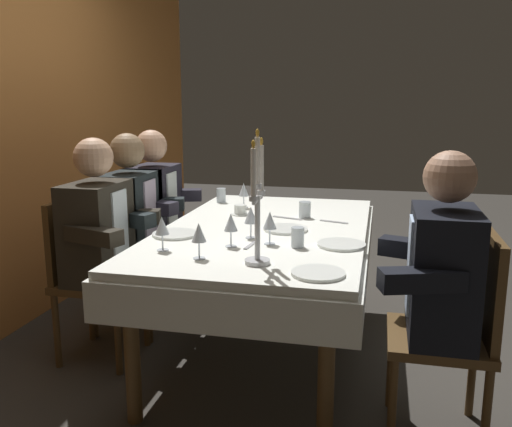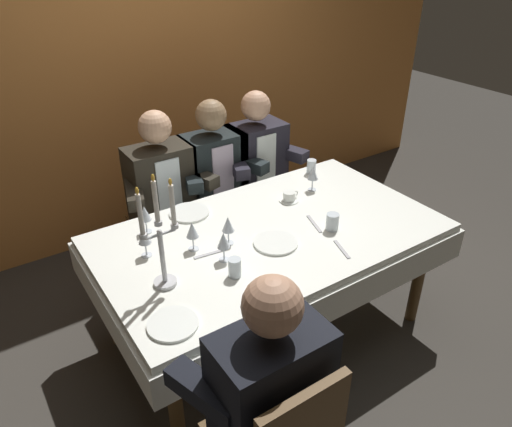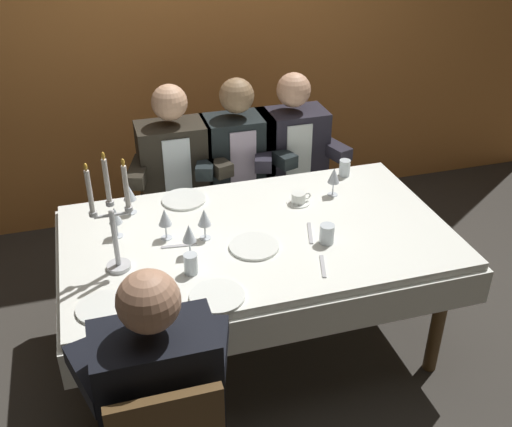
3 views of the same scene
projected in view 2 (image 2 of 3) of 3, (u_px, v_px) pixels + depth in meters
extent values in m
plane|color=#37342E|center=(269.00, 329.00, 3.07)|extent=(12.00, 12.00, 0.00)
cube|color=#D2803C|center=(143.00, 62.00, 3.58)|extent=(6.00, 0.12, 2.70)
cube|color=white|center=(270.00, 234.00, 2.71)|extent=(1.90, 1.10, 0.04)
cube|color=white|center=(270.00, 250.00, 2.76)|extent=(1.94, 1.14, 0.18)
cylinder|color=brown|center=(175.00, 400.00, 2.19)|extent=(0.07, 0.07, 0.70)
cylinder|color=brown|center=(419.00, 275.00, 2.99)|extent=(0.07, 0.07, 0.70)
cylinder|color=brown|center=(110.00, 297.00, 2.81)|extent=(0.07, 0.07, 0.70)
cylinder|color=brown|center=(327.00, 216.00, 3.60)|extent=(0.07, 0.07, 0.70)
cylinder|color=silver|center=(165.00, 282.00, 2.29)|extent=(0.11, 0.11, 0.02)
cylinder|color=silver|center=(162.00, 257.00, 2.21)|extent=(0.02, 0.02, 0.28)
cylinder|color=silver|center=(158.00, 223.00, 2.12)|extent=(0.04, 0.04, 0.02)
cylinder|color=white|center=(156.00, 202.00, 2.06)|extent=(0.02, 0.02, 0.19)
ellipsoid|color=yellow|center=(153.00, 178.00, 2.01)|extent=(0.02, 0.02, 0.03)
cylinder|color=silver|center=(167.00, 232.00, 2.17)|extent=(0.07, 0.01, 0.01)
cylinder|color=silver|center=(175.00, 226.00, 2.18)|extent=(0.04, 0.04, 0.02)
cylinder|color=white|center=(173.00, 205.00, 2.12)|extent=(0.02, 0.02, 0.19)
ellipsoid|color=yellow|center=(170.00, 182.00, 2.06)|extent=(0.02, 0.02, 0.03)
cylinder|color=silver|center=(152.00, 237.00, 2.13)|extent=(0.07, 0.01, 0.01)
cylinder|color=silver|center=(143.00, 236.00, 2.10)|extent=(0.04, 0.04, 0.02)
cylinder|color=white|center=(140.00, 215.00, 2.05)|extent=(0.02, 0.02, 0.19)
ellipsoid|color=yellow|center=(137.00, 191.00, 1.99)|extent=(0.02, 0.02, 0.03)
cylinder|color=white|center=(276.00, 243.00, 2.58)|extent=(0.24, 0.24, 0.01)
cylinder|color=white|center=(271.00, 292.00, 2.23)|extent=(0.24, 0.24, 0.01)
cylinder|color=white|center=(189.00, 213.00, 2.86)|extent=(0.24, 0.24, 0.01)
cylinder|color=white|center=(173.00, 324.00, 2.05)|extent=(0.22, 0.22, 0.01)
cylinder|color=silver|center=(194.00, 249.00, 2.54)|extent=(0.06, 0.06, 0.00)
cylinder|color=silver|center=(193.00, 243.00, 2.52)|extent=(0.01, 0.01, 0.07)
cone|color=silver|center=(192.00, 230.00, 2.48)|extent=(0.07, 0.07, 0.08)
cylinder|color=maroon|center=(193.00, 234.00, 2.49)|extent=(0.04, 0.04, 0.03)
cylinder|color=silver|center=(224.00, 260.00, 2.46)|extent=(0.06, 0.06, 0.00)
cylinder|color=silver|center=(224.00, 253.00, 2.44)|extent=(0.01, 0.01, 0.07)
cone|color=silver|center=(223.00, 240.00, 2.40)|extent=(0.07, 0.07, 0.08)
cylinder|color=silver|center=(147.00, 232.00, 2.69)|extent=(0.06, 0.06, 0.00)
cylinder|color=silver|center=(146.00, 226.00, 2.67)|extent=(0.01, 0.01, 0.07)
cone|color=silver|center=(145.00, 213.00, 2.63)|extent=(0.07, 0.07, 0.08)
cylinder|color=#E0D172|center=(145.00, 217.00, 2.64)|extent=(0.04, 0.04, 0.03)
cylinder|color=silver|center=(229.00, 243.00, 2.59)|extent=(0.06, 0.06, 0.00)
cylinder|color=silver|center=(228.00, 237.00, 2.57)|extent=(0.01, 0.01, 0.07)
cone|color=silver|center=(228.00, 224.00, 2.53)|extent=(0.07, 0.07, 0.08)
cylinder|color=maroon|center=(228.00, 228.00, 2.54)|extent=(0.04, 0.04, 0.03)
cylinder|color=silver|center=(312.00, 190.00, 3.12)|extent=(0.06, 0.06, 0.00)
cylinder|color=silver|center=(312.00, 184.00, 3.10)|extent=(0.01, 0.01, 0.07)
cone|color=silver|center=(313.00, 173.00, 3.06)|extent=(0.07, 0.07, 0.08)
cylinder|color=silver|center=(147.00, 255.00, 2.49)|extent=(0.06, 0.06, 0.00)
cylinder|color=silver|center=(146.00, 249.00, 2.47)|extent=(0.01, 0.01, 0.07)
cone|color=silver|center=(144.00, 236.00, 2.43)|extent=(0.07, 0.07, 0.08)
cylinder|color=maroon|center=(145.00, 240.00, 2.44)|extent=(0.04, 0.04, 0.03)
cylinder|color=silver|center=(311.00, 167.00, 3.32)|extent=(0.06, 0.06, 0.10)
cylinder|color=silver|center=(235.00, 268.00, 2.32)|extent=(0.06, 0.06, 0.10)
cylinder|color=silver|center=(332.00, 222.00, 2.69)|extent=(0.07, 0.07, 0.10)
cylinder|color=white|center=(289.00, 200.00, 3.00)|extent=(0.12, 0.12, 0.01)
cylinder|color=white|center=(289.00, 196.00, 2.98)|extent=(0.08, 0.08, 0.05)
torus|color=white|center=(295.00, 193.00, 3.00)|extent=(0.04, 0.01, 0.04)
cube|color=#B7B7BC|center=(210.00, 254.00, 2.50)|extent=(0.17, 0.04, 0.01)
cube|color=#B7B7BC|center=(342.00, 249.00, 2.54)|extent=(0.07, 0.17, 0.01)
cube|color=#B7B7BC|center=(314.00, 224.00, 2.76)|extent=(0.07, 0.19, 0.01)
cylinder|color=brown|center=(278.00, 421.00, 2.25)|extent=(0.04, 0.04, 0.42)
cube|color=black|center=(271.00, 390.00, 1.77)|extent=(0.42, 0.26, 0.54)
cube|color=#ADC7E9|center=(250.00, 361.00, 1.86)|extent=(0.16, 0.01, 0.40)
sphere|color=tan|center=(273.00, 306.00, 1.57)|extent=(0.21, 0.21, 0.21)
cube|color=black|center=(301.00, 341.00, 1.93)|extent=(0.19, 0.34, 0.08)
cube|color=black|center=(204.00, 391.00, 1.72)|extent=(0.19, 0.34, 0.08)
cylinder|color=brown|center=(155.00, 271.00, 3.25)|extent=(0.04, 0.04, 0.42)
cylinder|color=brown|center=(202.00, 253.00, 3.43)|extent=(0.04, 0.04, 0.42)
cylinder|color=brown|center=(135.00, 246.00, 3.51)|extent=(0.04, 0.04, 0.42)
cylinder|color=brown|center=(180.00, 231.00, 3.68)|extent=(0.04, 0.04, 0.42)
cube|color=brown|center=(165.00, 222.00, 3.35)|extent=(0.42, 0.42, 0.04)
cube|color=brown|center=(151.00, 181.00, 3.37)|extent=(0.38, 0.04, 0.44)
cube|color=#2B261E|center=(161.00, 185.00, 3.21)|extent=(0.42, 0.26, 0.54)
cube|color=white|center=(170.00, 189.00, 3.09)|extent=(0.16, 0.01, 0.40)
sphere|color=#DDA882|center=(155.00, 127.00, 3.00)|extent=(0.21, 0.21, 0.21)
cube|color=#2B261E|center=(135.00, 194.00, 3.01)|extent=(0.19, 0.34, 0.08)
cube|color=#2B261E|center=(197.00, 177.00, 3.22)|extent=(0.19, 0.34, 0.08)
cylinder|color=brown|center=(207.00, 252.00, 3.45)|extent=(0.04, 0.04, 0.42)
cylinder|color=brown|center=(250.00, 236.00, 3.62)|extent=(0.04, 0.04, 0.42)
cylinder|color=brown|center=(185.00, 229.00, 3.70)|extent=(0.04, 0.04, 0.42)
cylinder|color=brown|center=(225.00, 216.00, 3.88)|extent=(0.04, 0.04, 0.42)
cube|color=brown|center=(215.00, 206.00, 3.54)|extent=(0.42, 0.42, 0.04)
cube|color=brown|center=(201.00, 168.00, 3.56)|extent=(0.38, 0.04, 0.44)
cube|color=black|center=(214.00, 171.00, 3.40)|extent=(0.42, 0.26, 0.54)
cube|color=silver|center=(223.00, 174.00, 3.29)|extent=(0.16, 0.01, 0.40)
sphere|color=#92714F|center=(211.00, 115.00, 3.19)|extent=(0.21, 0.21, 0.21)
cube|color=black|center=(192.00, 178.00, 3.20)|extent=(0.19, 0.34, 0.08)
cube|color=black|center=(248.00, 163.00, 3.41)|extent=(0.19, 0.34, 0.08)
cylinder|color=brown|center=(249.00, 237.00, 3.62)|extent=(0.04, 0.04, 0.42)
cylinder|color=brown|center=(288.00, 223.00, 3.79)|extent=(0.04, 0.04, 0.42)
cylinder|color=brown|center=(225.00, 216.00, 3.87)|extent=(0.04, 0.04, 0.42)
cylinder|color=brown|center=(262.00, 204.00, 4.05)|extent=(0.04, 0.04, 0.42)
cube|color=brown|center=(256.00, 194.00, 3.72)|extent=(0.42, 0.42, 0.04)
cube|color=brown|center=(242.00, 157.00, 3.73)|extent=(0.38, 0.04, 0.44)
cube|color=#23212B|center=(256.00, 159.00, 3.57)|extent=(0.42, 0.26, 0.54)
cube|color=white|center=(266.00, 162.00, 3.46)|extent=(0.16, 0.01, 0.40)
sphere|color=#DCA581|center=(256.00, 106.00, 3.36)|extent=(0.21, 0.21, 0.21)
cube|color=#23212B|center=(238.00, 166.00, 3.37)|extent=(0.19, 0.34, 0.08)
cube|color=#23212B|center=(288.00, 152.00, 3.58)|extent=(0.19, 0.34, 0.08)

